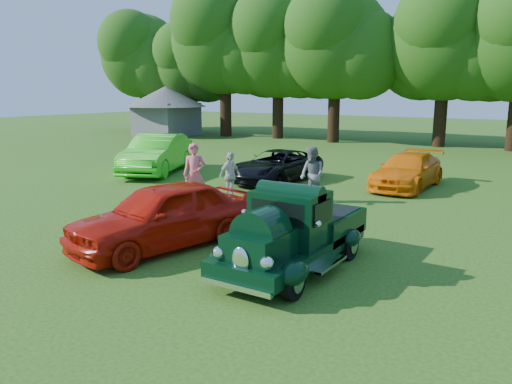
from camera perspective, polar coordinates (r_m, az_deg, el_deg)
The scene contains 11 objects.
ground at distance 11.32m, azimuth -0.42°, elevation -6.82°, with size 120.00×120.00×0.00m, color #254F12.
hero_pickup at distance 10.13m, azimuth 4.41°, elevation -4.86°, with size 1.95×4.20×1.64m.
red_convertible at distance 11.64m, azimuth -10.60°, elevation -2.60°, with size 1.80×4.48×1.53m, color #B81507.
back_car_lime at distance 22.28m, azimuth -11.27°, elevation 4.30°, with size 1.79×5.14×1.70m, color #2DD11B.
back_car_black at distance 19.79m, azimuth 2.35°, elevation 2.97°, with size 2.07×4.49×1.25m, color black.
back_car_orange at distance 19.37m, azimuth 16.93°, elevation 2.34°, with size 1.79×4.39×1.27m, color orange.
spectator_pink at distance 15.87m, azimuth -7.03°, elevation 2.04°, with size 0.71×0.47×1.94m, color #E25D6A.
spectator_grey at distance 16.09m, azimuth 6.41°, elevation 1.95°, with size 0.88×0.69×1.82m, color slate.
spectator_white at distance 16.62m, azimuth -3.00°, elevation 1.87°, with size 0.92×0.38×1.56m, color beige.
gazebo at distance 40.97m, azimuth -10.26°, elevation 9.72°, with size 6.40×6.40×3.90m.
tree_line at distance 33.52m, azimuth 25.62°, elevation 16.07°, with size 62.33×9.75×12.45m.
Camera 1 is at (5.89, -8.99, 3.56)m, focal length 35.00 mm.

